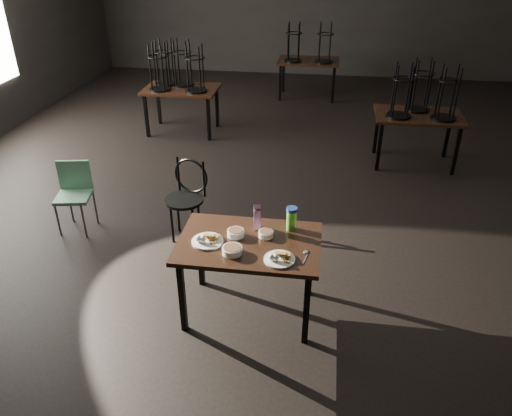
% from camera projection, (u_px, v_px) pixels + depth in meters
% --- Properties ---
extents(room, '(12.00, 12.04, 3.22)m').
position_uv_depth(room, '(295.00, 2.00, 5.50)').
color(room, black).
rests_on(room, ground).
extents(main_table, '(1.20, 0.80, 0.75)m').
position_uv_depth(main_table, '(249.00, 249.00, 4.23)').
color(main_table, black).
rests_on(main_table, ground).
extents(plate_left, '(0.27, 0.27, 0.09)m').
position_uv_depth(plate_left, '(207.00, 240.00, 4.17)').
color(plate_left, white).
rests_on(plate_left, main_table).
extents(plate_right, '(0.25, 0.25, 0.08)m').
position_uv_depth(plate_right, '(279.00, 258.00, 3.94)').
color(plate_right, white).
rests_on(plate_right, main_table).
extents(bowl_near, '(0.14, 0.14, 0.06)m').
position_uv_depth(bowl_near, '(236.00, 233.00, 4.25)').
color(bowl_near, white).
rests_on(bowl_near, main_table).
extents(bowl_far, '(0.13, 0.13, 0.05)m').
position_uv_depth(bowl_far, '(266.00, 234.00, 4.25)').
color(bowl_far, white).
rests_on(bowl_far, main_table).
extents(bowl_big, '(0.16, 0.16, 0.06)m').
position_uv_depth(bowl_big, '(232.00, 250.00, 4.02)').
color(bowl_big, white).
rests_on(bowl_big, main_table).
extents(juice_carton, '(0.07, 0.07, 0.24)m').
position_uv_depth(juice_carton, '(257.00, 217.00, 4.32)').
color(juice_carton, '#89197C').
rests_on(juice_carton, main_table).
extents(water_bottle, '(0.12, 0.12, 0.21)m').
position_uv_depth(water_bottle, '(291.00, 218.00, 4.31)').
color(water_bottle, '#69CC3C').
rests_on(water_bottle, main_table).
extents(spoon, '(0.05, 0.20, 0.01)m').
position_uv_depth(spoon, '(306.00, 253.00, 4.04)').
color(spoon, silver).
rests_on(spoon, main_table).
extents(bentwood_chair, '(0.46, 0.45, 0.89)m').
position_uv_depth(bentwood_chair, '(187.00, 193.00, 5.43)').
color(bentwood_chair, black).
rests_on(bentwood_chair, ground).
extents(school_chair, '(0.43, 0.43, 0.79)m').
position_uv_depth(school_chair, '(74.00, 190.00, 5.60)').
color(school_chair, '#77BA91').
rests_on(school_chair, ground).
extents(bg_table_left, '(1.20, 0.80, 1.48)m').
position_uv_depth(bg_table_left, '(179.00, 85.00, 8.13)').
color(bg_table_left, black).
rests_on(bg_table_left, ground).
extents(bg_table_right, '(1.20, 0.80, 1.48)m').
position_uv_depth(bg_table_right, '(419.00, 113.00, 6.99)').
color(bg_table_right, black).
rests_on(bg_table_right, ground).
extents(bg_table_far, '(1.20, 0.80, 1.48)m').
position_uv_depth(bg_table_far, '(309.00, 60.00, 9.83)').
color(bg_table_far, black).
rests_on(bg_table_far, ground).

